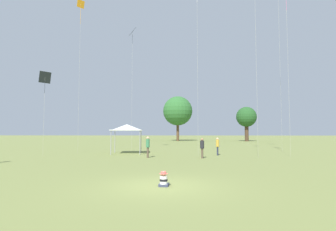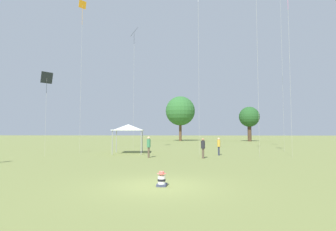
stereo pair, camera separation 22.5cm
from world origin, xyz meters
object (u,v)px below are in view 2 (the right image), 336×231
object	(u,v)px
person_standing_3	(149,145)
kite_0	(82,14)
distant_tree_0	(180,111)
person_standing_1	(203,146)
canopy_tent	(128,128)
distant_tree_1	(249,117)
kite_6	(134,36)
kite_3	(47,79)
seated_toddler	(162,180)
person_standing_2	(219,145)

from	to	relation	value
person_standing_3	kite_0	size ratio (longest dim) A/B	0.11
distant_tree_0	person_standing_1	bearing A→B (deg)	-86.82
canopy_tent	person_standing_3	bearing A→B (deg)	-57.69
distant_tree_1	canopy_tent	bearing A→B (deg)	-120.74
person_standing_3	kite_6	world-z (taller)	kite_6
person_standing_3	distant_tree_1	xyz separation A→B (m)	(18.35, 39.54, 4.51)
person_standing_1	kite_3	distance (m)	15.63
distant_tree_1	kite_0	bearing A→B (deg)	-127.29
distant_tree_1	distant_tree_0	bearing A→B (deg)	172.74
person_standing_1	person_standing_3	xyz separation A→B (m)	(-4.59, 0.31, 0.09)
person_standing_3	person_standing_1	bearing A→B (deg)	37.66
seated_toddler	person_standing_2	size ratio (longest dim) A/B	0.37
person_standing_2	person_standing_3	xyz separation A→B (m)	(-6.27, -2.52, 0.09)
person_standing_1	seated_toddler	bearing A→B (deg)	-29.31
kite_0	kite_3	xyz separation A→B (m)	(-1.72, -3.82, -7.99)
seated_toddler	person_standing_1	xyz separation A→B (m)	(2.52, 11.32, 0.74)
seated_toddler	person_standing_3	size ratio (longest dim) A/B	0.34
person_standing_2	canopy_tent	distance (m)	9.24
canopy_tent	kite_6	world-z (taller)	kite_6
person_standing_1	kite_0	distance (m)	19.61
person_standing_3	kite_3	xyz separation A→B (m)	(-9.74, 1.10, 6.00)
kite_0	canopy_tent	bearing A→B (deg)	170.65
kite_3	distant_tree_1	bearing A→B (deg)	-131.01
person_standing_1	canopy_tent	bearing A→B (deg)	-138.69
person_standing_2	kite_3	size ratio (longest dim) A/B	0.21
person_standing_3	kite_6	bearing A→B (deg)	149.81
seated_toddler	kite_0	xyz separation A→B (m)	(-10.09, 16.55, 14.82)
distant_tree_0	distant_tree_1	distance (m)	16.30
canopy_tent	seated_toddler	bearing A→B (deg)	-73.37
kite_6	distant_tree_1	world-z (taller)	kite_6
seated_toddler	person_standing_1	size ratio (longest dim) A/B	0.37
kite_3	person_standing_3	bearing A→B (deg)	168.68
distant_tree_0	kite_0	bearing A→B (deg)	-105.66
seated_toddler	canopy_tent	bearing A→B (deg)	112.31
canopy_tent	kite_0	world-z (taller)	kite_0
kite_6	distant_tree_1	xyz separation A→B (m)	(21.53, 29.88, -8.66)
kite_0	distant_tree_0	xyz separation A→B (m)	(10.28, 36.67, -7.78)
kite_3	kite_6	distance (m)	12.94
seated_toddler	kite_6	size ratio (longest dim) A/B	0.04
seated_toddler	kite_0	distance (m)	24.40
person_standing_1	kite_6	bearing A→B (deg)	-158.78
person_standing_1	person_standing_2	distance (m)	3.29
seated_toddler	kite_0	bearing A→B (deg)	127.04
kite_3	canopy_tent	bearing A→B (deg)	-161.12
person_standing_2	distant_tree_0	world-z (taller)	distant_tree_0
person_standing_3	kite_0	bearing A→B (deg)	-169.98
kite_6	person_standing_2	bearing A→B (deg)	70.19
seated_toddler	distant_tree_0	world-z (taller)	distant_tree_0
kite_6	distant_tree_1	bearing A→B (deg)	161.44
canopy_tent	kite_0	bearing A→B (deg)	172.48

